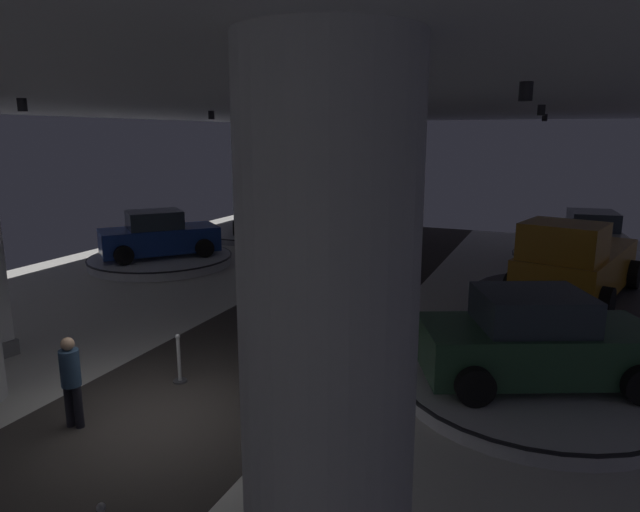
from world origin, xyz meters
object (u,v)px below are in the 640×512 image
object	(u,v)px
display_platform_far_right	(574,300)
visitor_walking_near	(71,377)
display_platform_deep_left	(257,233)
visitor_walking_far	(390,253)
display_car_deep_right	(590,236)
display_car_mid_right	(536,341)
display_platform_far_left	(161,260)
display_car_far_left	(159,236)
pickup_truck_far_right	(574,265)
display_platform_deep_right	(588,261)
display_platform_mid_right	(533,386)
column_right	(328,405)
display_car_deep_left	(257,214)

from	to	relation	value
display_platform_far_right	visitor_walking_near	xyz separation A→B (m)	(-7.84, -10.72, 0.73)
display_platform_deep_left	visitor_walking_far	size ratio (longest dim) A/B	3.37
display_car_deep_right	display_platform_far_right	bearing A→B (deg)	-95.76
display_platform_deep_left	display_car_mid_right	size ratio (longest dim) A/B	1.17
display_car_deep_right	display_platform_far_left	bearing A→B (deg)	-157.79
display_platform_far_left	display_car_far_left	bearing A→B (deg)	-130.76
display_car_mid_right	display_car_deep_right	bearing A→B (deg)	83.44
pickup_truck_far_right	visitor_walking_far	xyz separation A→B (m)	(-5.63, 1.14, -0.35)
display_platform_far_right	display_platform_far_left	distance (m)	14.24
pickup_truck_far_right	display_car_far_left	xyz separation A→B (m)	(-14.17, -0.19, -0.14)
display_platform_deep_right	display_platform_deep_left	xyz separation A→B (m)	(-14.44, 0.67, -0.04)
display_platform_deep_right	display_car_mid_right	size ratio (longest dim) A/B	1.18
display_car_mid_right	visitor_walking_far	xyz separation A→B (m)	(-4.89, 7.31, -0.18)
display_platform_deep_left	display_platform_mid_right	bearing A→B (deg)	-44.20
column_right	display_platform_mid_right	xyz separation A→B (m)	(1.41, 6.82, -2.57)
display_car_deep_right	display_platform_deep_left	world-z (taller)	display_car_deep_right
display_car_deep_right	column_right	bearing A→B (deg)	-98.34
display_platform_mid_right	visitor_walking_far	size ratio (longest dim) A/B	3.20
display_platform_far_right	display_platform_deep_left	distance (m)	15.23
display_platform_far_right	display_car_deep_left	bearing A→B (deg)	155.66
display_car_deep_left	display_platform_mid_right	bearing A→B (deg)	-44.22
display_platform_deep_left	visitor_walking_near	bearing A→B (deg)	-70.40
display_platform_deep_right	display_platform_far_left	size ratio (longest dim) A/B	1.02
display_platform_deep_left	display_platform_far_left	bearing A→B (deg)	-92.94
pickup_truck_far_right	display_car_mid_right	distance (m)	6.22
display_car_deep_left	display_platform_mid_right	size ratio (longest dim) A/B	0.89
pickup_truck_far_right	visitor_walking_near	world-z (taller)	pickup_truck_far_right
display_platform_mid_right	visitor_walking_near	world-z (taller)	visitor_walking_near
display_platform_far_right	display_car_deep_right	distance (m)	5.67
display_platform_far_left	display_car_far_left	size ratio (longest dim) A/B	1.21
display_platform_deep_right	display_car_deep_left	distance (m)	14.50
column_right	pickup_truck_far_right	xyz separation A→B (m)	(2.12, 12.98, -1.50)
display_car_deep_left	display_car_mid_right	distance (m)	18.28
display_car_deep_right	display_platform_deep_left	size ratio (longest dim) A/B	0.82
display_platform_far_right	display_car_deep_left	world-z (taller)	display_car_deep_left
display_platform_deep_right	visitor_walking_near	size ratio (longest dim) A/B	3.39
display_platform_far_right	display_platform_deep_right	size ratio (longest dim) A/B	1.05
visitor_walking_near	visitor_walking_far	size ratio (longest dim) A/B	1.00
display_platform_deep_left	display_car_deep_left	bearing A→B (deg)	120.40
visitor_walking_near	display_platform_deep_right	bearing A→B (deg)	62.77
pickup_truck_far_right	visitor_walking_near	bearing A→B (deg)	-126.67
column_right	display_platform_far_right	bearing A→B (deg)	80.59
visitor_walking_far	display_platform_far_right	bearing A→B (deg)	-8.23
display_platform_far_right	display_car_mid_right	xyz separation A→B (m)	(-0.82, -6.48, 0.91)
display_platform_far_right	display_platform_deep_right	bearing A→B (deg)	84.31
display_platform_far_right	display_platform_mid_right	size ratio (longest dim) A/B	1.12
display_platform_deep_right	display_platform_mid_right	xyz separation A→B (m)	(-1.35, -12.06, -0.02)
display_platform_deep_right	display_car_deep_left	size ratio (longest dim) A/B	1.19
display_platform_deep_left	display_platform_far_left	size ratio (longest dim) A/B	1.01
display_platform_mid_right	display_car_mid_right	distance (m)	0.91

